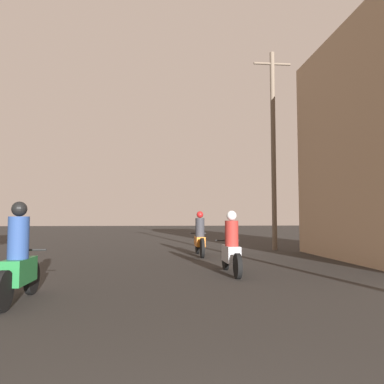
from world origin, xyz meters
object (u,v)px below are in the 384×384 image
motorcycle_green (19,262)px  motorcycle_orange (200,238)px  motorcycle_silver (231,249)px  utility_pole_far (273,146)px

motorcycle_green → motorcycle_orange: (3.74, 6.97, -0.02)m
motorcycle_silver → motorcycle_orange: (-0.25, 4.34, 0.02)m
motorcycle_orange → motorcycle_silver: bearing=-88.8°
utility_pole_far → motorcycle_green: bearing=-128.5°
motorcycle_silver → motorcycle_orange: bearing=85.9°
motorcycle_silver → motorcycle_orange: motorcycle_orange is taller
motorcycle_green → motorcycle_silver: size_ratio=0.92×
motorcycle_green → motorcycle_silver: bearing=34.2°
motorcycle_green → motorcycle_silver: motorcycle_green is taller
motorcycle_orange → utility_pole_far: bearing=28.2°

